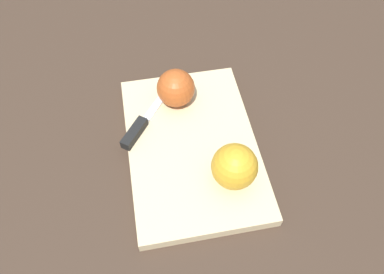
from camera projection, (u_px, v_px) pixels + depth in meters
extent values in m
plane|color=#38281E|center=(192.00, 150.00, 0.73)|extent=(4.00, 4.00, 0.00)
cube|color=#D1B789|center=(192.00, 146.00, 0.72)|extent=(0.38, 0.28, 0.02)
sphere|color=gold|center=(234.00, 167.00, 0.63)|extent=(0.08, 0.08, 0.08)
cylinder|color=#EFE5C6|center=(238.00, 165.00, 0.63)|extent=(0.08, 0.01, 0.08)
sphere|color=#AD4C1E|center=(175.00, 88.00, 0.73)|extent=(0.08, 0.08, 0.08)
cylinder|color=#EFE5C6|center=(175.00, 86.00, 0.74)|extent=(0.02, 0.07, 0.07)
cube|color=silver|center=(155.00, 107.00, 0.75)|extent=(0.07, 0.07, 0.00)
cube|color=black|center=(134.00, 133.00, 0.71)|extent=(0.06, 0.06, 0.02)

